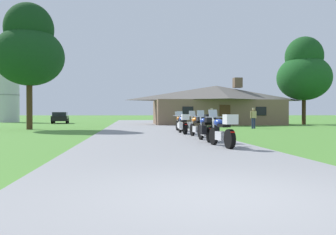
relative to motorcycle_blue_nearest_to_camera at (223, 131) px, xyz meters
The scene contains 14 objects.
ground_plane 13.28m from the motorcycle_blue_nearest_to_camera, 98.22° to the left, with size 500.00×500.00×0.00m, color #4C8433.
asphalt_driveway 11.30m from the motorcycle_blue_nearest_to_camera, 99.68° to the left, with size 6.40×80.00×0.06m, color gray.
motorcycle_blue_nearest_to_camera is the anchor object (origin of this frame).
motorcycle_blue_second_in_row 2.46m from the motorcycle_blue_nearest_to_camera, 90.09° to the left, with size 0.75×2.08×1.30m.
motorcycle_orange_third_in_row 5.20m from the motorcycle_blue_nearest_to_camera, 88.42° to the left, with size 0.69×2.08×1.30m.
motorcycle_blue_fourth_in_row 7.96m from the motorcycle_blue_nearest_to_camera, 90.86° to the left, with size 0.76×2.08×1.30m.
motorcycle_orange_farthest_in_row 10.90m from the motorcycle_blue_nearest_to_camera, 89.27° to the left, with size 0.66×2.08×1.30m.
stone_lodge 26.89m from the motorcycle_blue_nearest_to_camera, 76.14° to the left, with size 14.40×7.47×5.23m.
bystander_blue_shirt_near_lodge 18.81m from the motorcycle_blue_nearest_to_camera, 77.54° to the left, with size 0.30×0.54×1.69m.
bystander_tan_shirt_beside_signpost 16.95m from the motorcycle_blue_nearest_to_camera, 66.26° to the left, with size 0.54×0.28×1.69m.
tree_left_near 19.94m from the motorcycle_blue_nearest_to_camera, 124.26° to the left, with size 5.24×5.24×9.64m.
tree_right_of_lodge 30.79m from the motorcycle_blue_nearest_to_camera, 57.22° to the left, with size 5.97×5.97×9.90m.
metal_silo_distant 44.67m from the motorcycle_blue_nearest_to_camera, 117.14° to the left, with size 3.08×3.08×8.47m.
parked_black_suv_far_left 34.65m from the motorcycle_blue_nearest_to_camera, 109.83° to the left, with size 2.37×4.78×1.40m.
Camera 1 is at (-1.28, -4.61, 1.20)m, focal length 36.86 mm.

